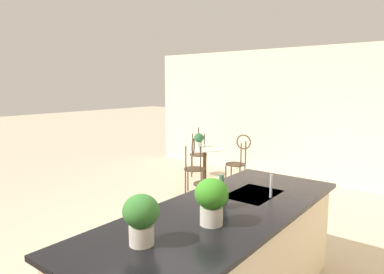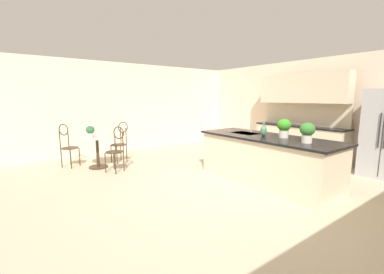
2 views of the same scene
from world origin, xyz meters
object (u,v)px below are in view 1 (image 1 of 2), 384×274
object	(u,v)px
chair_toward_desk	(239,159)
vase_on_counter	(221,195)
potted_plant_counter_near	(212,198)
bistro_table	(205,162)
chair_by_island	(194,164)
chair_near_window	(198,149)
potted_plant_counter_far	(141,216)
potted_plant_on_table	(199,139)

from	to	relation	value
chair_toward_desk	vase_on_counter	world-z (taller)	vase_on_counter
chair_toward_desk	potted_plant_counter_near	size ratio (longest dim) A/B	2.93
bistro_table	chair_by_island	world-z (taller)	chair_by_island
bistro_table	chair_toward_desk	world-z (taller)	chair_toward_desk
chair_toward_desk	vase_on_counter	size ratio (longest dim) A/B	3.62
chair_near_window	potted_plant_counter_far	bearing A→B (deg)	32.96
potted_plant_counter_near	vase_on_counter	distance (m)	0.39
chair_near_window	vase_on_counter	size ratio (longest dim) A/B	3.62
chair_by_island	potted_plant_on_table	distance (m)	0.80
bistro_table	chair_by_island	bearing A→B (deg)	19.53
potted_plant_counter_far	potted_plant_on_table	bearing A→B (deg)	-147.75
potted_plant_on_table	chair_by_island	bearing A→B (deg)	30.07
chair_by_island	potted_plant_counter_far	world-z (taller)	potted_plant_counter_far
bistro_table	chair_near_window	distance (m)	0.76
vase_on_counter	potted_plant_on_table	bearing A→B (deg)	-140.23
chair_toward_desk	potted_plant_counter_far	size ratio (longest dim) A/B	3.08
chair_by_island	chair_toward_desk	world-z (taller)	same
chair_by_island	potted_plant_on_table	world-z (taller)	chair_by_island
chair_by_island	bistro_table	bearing A→B (deg)	-160.47
chair_near_window	potted_plant_counter_near	size ratio (longest dim) A/B	2.93
chair_near_window	chair_by_island	world-z (taller)	same
bistro_table	vase_on_counter	size ratio (longest dim) A/B	2.78
bistro_table	chair_toward_desk	xyz separation A→B (m)	(-0.20, 0.64, 0.13)
chair_by_island	potted_plant_counter_far	size ratio (longest dim) A/B	3.08
chair_by_island	potted_plant_counter_near	distance (m)	3.55
chair_by_island	potted_plant_counter_near	xyz separation A→B (m)	(2.69, 2.25, 0.55)
bistro_table	chair_near_window	xyz separation A→B (m)	(-0.52, -0.55, 0.13)
potted_plant_counter_near	chair_toward_desk	bearing A→B (deg)	-152.55
chair_near_window	chair_by_island	size ratio (longest dim) A/B	1.00
chair_by_island	chair_near_window	bearing A→B (deg)	-146.24
potted_plant_on_table	potted_plant_counter_near	size ratio (longest dim) A/B	0.77
chair_near_window	potted_plant_counter_near	bearing A→B (deg)	38.17
chair_near_window	vase_on_counter	xyz separation A→B (m)	(3.50, 2.88, 0.46)
potted_plant_on_table	potted_plant_counter_near	world-z (taller)	potted_plant_counter_near
chair_toward_desk	potted_plant_on_table	distance (m)	0.87
potted_plant_on_table	potted_plant_counter_near	bearing A→B (deg)	38.22
chair_toward_desk	vase_on_counter	xyz separation A→B (m)	(3.18, 1.69, 0.46)
chair_toward_desk	potted_plant_on_table	size ratio (longest dim) A/B	3.78
bistro_table	vase_on_counter	distance (m)	3.83
bistro_table	potted_plant_on_table	world-z (taller)	potted_plant_on_table
potted_plant_on_table	potted_plant_counter_near	xyz separation A→B (m)	(3.32, 2.62, 0.23)
potted_plant_on_table	vase_on_counter	size ratio (longest dim) A/B	0.96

